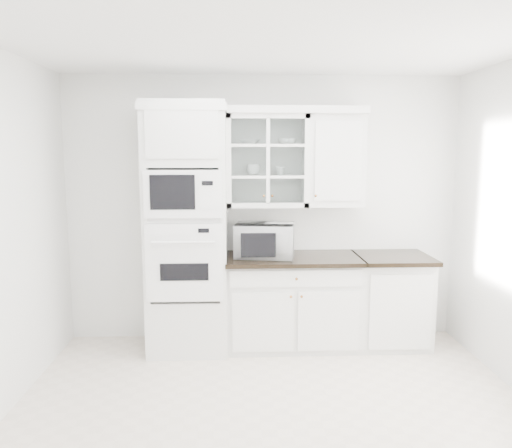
{
  "coord_description": "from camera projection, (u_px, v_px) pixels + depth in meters",
  "views": [
    {
      "loc": [
        -0.28,
        -3.36,
        1.95
      ],
      "look_at": [
        -0.1,
        1.05,
        1.3
      ],
      "focal_mm": 35.0,
      "sensor_mm": 36.0,
      "label": 1
    }
  ],
  "objects": [
    {
      "name": "upper_cabinet_glass",
      "position": [
        267.0,
        161.0,
        4.91
      ],
      "size": [
        0.8,
        0.33,
        0.9
      ],
      "color": "silver",
      "rests_on": "room_shell"
    },
    {
      "name": "extra_base_cabinet",
      "position": [
        391.0,
        299.0,
        5.03
      ],
      "size": [
        0.72,
        0.67,
        0.92
      ],
      "color": "silver",
      "rests_on": "ground"
    },
    {
      "name": "countertop_microwave",
      "position": [
        265.0,
        240.0,
        4.89
      ],
      "size": [
        0.63,
        0.55,
        0.33
      ],
      "primitive_type": "imported",
      "rotation": [
        0.0,
        0.0,
        2.99
      ],
      "color": "white",
      "rests_on": "base_cabinet_run"
    },
    {
      "name": "room_shell",
      "position": [
        273.0,
        173.0,
        3.78
      ],
      "size": [
        4.0,
        3.5,
        2.7
      ],
      "color": "white",
      "rests_on": "ground"
    },
    {
      "name": "cup_a",
      "position": [
        253.0,
        170.0,
        4.92
      ],
      "size": [
        0.17,
        0.17,
        0.11
      ],
      "primitive_type": "imported",
      "rotation": [
        0.0,
        0.0,
        0.29
      ],
      "color": "white",
      "rests_on": "upper_cabinet_glass"
    },
    {
      "name": "upper_cabinet_solid",
      "position": [
        335.0,
        161.0,
        4.94
      ],
      "size": [
        0.55,
        0.33,
        0.9
      ],
      "primitive_type": "cube",
      "color": "silver",
      "rests_on": "room_shell"
    },
    {
      "name": "cup_b",
      "position": [
        280.0,
        171.0,
        4.93
      ],
      "size": [
        0.1,
        0.1,
        0.09
      ],
      "primitive_type": "imported",
      "rotation": [
        0.0,
        0.0,
        0.08
      ],
      "color": "white",
      "rests_on": "upper_cabinet_glass"
    },
    {
      "name": "bowl_a",
      "position": [
        249.0,
        142.0,
        4.9
      ],
      "size": [
        0.24,
        0.24,
        0.05
      ],
      "primitive_type": "imported",
      "rotation": [
        0.0,
        0.0,
        -0.24
      ],
      "color": "white",
      "rests_on": "upper_cabinet_glass"
    },
    {
      "name": "ground",
      "position": [
        276.0,
        421.0,
        3.61
      ],
      "size": [
        4.0,
        3.5,
        0.01
      ],
      "primitive_type": "cube",
      "color": "beige",
      "rests_on": "ground"
    },
    {
      "name": "bowl_b",
      "position": [
        287.0,
        142.0,
        4.91
      ],
      "size": [
        0.21,
        0.21,
        0.06
      ],
      "primitive_type": "imported",
      "rotation": [
        0.0,
        0.0,
        0.2
      ],
      "color": "white",
      "rests_on": "upper_cabinet_glass"
    },
    {
      "name": "base_cabinet_run",
      "position": [
        292.0,
        301.0,
        4.99
      ],
      "size": [
        1.32,
        0.67,
        0.92
      ],
      "color": "silver",
      "rests_on": "ground"
    },
    {
      "name": "crown_molding",
      "position": [
        256.0,
        110.0,
        4.81
      ],
      "size": [
        2.14,
        0.38,
        0.07
      ],
      "primitive_type": "cube",
      "color": "white",
      "rests_on": "room_shell"
    },
    {
      "name": "oven_column",
      "position": [
        187.0,
        229.0,
        4.81
      ],
      "size": [
        0.76,
        0.68,
        2.4
      ],
      "color": "silver",
      "rests_on": "ground"
    }
  ]
}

